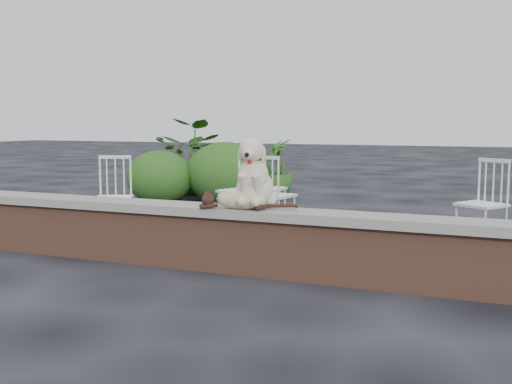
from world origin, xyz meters
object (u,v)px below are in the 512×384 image
at_px(potted_plant_b, 277,168).
at_px(dog, 255,172).
at_px(chair_a, 113,197).
at_px(chair_e, 268,187).
at_px(chair_c, 274,194).
at_px(potted_plant_a, 193,157).
at_px(chair_b, 238,190).
at_px(cat, 240,199).
at_px(chair_d, 482,203).

bearing_deg(potted_plant_b, dog, -71.47).
relative_size(chair_a, chair_e, 1.00).
xyz_separation_m(chair_c, potted_plant_a, (-2.76, 3.03, 0.23)).
xyz_separation_m(chair_e, potted_plant_a, (-2.42, 2.37, 0.23)).
xyz_separation_m(chair_b, chair_a, (-1.05, -1.22, 0.00)).
height_order(chair_c, potted_plant_b, potted_plant_b).
distance_m(dog, chair_b, 2.44).
distance_m(chair_c, chair_a, 1.89).
distance_m(cat, potted_plant_b, 5.54).
height_order(chair_d, chair_e, same).
height_order(chair_a, potted_plant_b, potted_plant_b).
bearing_deg(chair_e, potted_plant_a, 45.34).
bearing_deg(dog, chair_b, 108.02).
xyz_separation_m(chair_b, potted_plant_b, (-0.60, 3.01, 0.05)).
xyz_separation_m(cat, chair_d, (1.89, 2.11, -0.20)).
height_order(chair_c, chair_e, same).
bearing_deg(chair_d, chair_b, -149.72).
xyz_separation_m(cat, chair_a, (-2.09, 1.05, -0.20)).
bearing_deg(cat, chair_d, 38.28).
relative_size(chair_b, potted_plant_a, 0.68).
height_order(chair_c, potted_plant_a, potted_plant_a).
relative_size(dog, chair_d, 0.67).
distance_m(chair_b, chair_e, 0.46).
bearing_deg(chair_c, chair_b, -13.25).
distance_m(cat, chair_d, 2.84).
relative_size(chair_c, chair_d, 1.00).
bearing_deg(dog, chair_e, 99.37).
height_order(chair_b, chair_a, same).
relative_size(chair_e, potted_plant_a, 0.68).
bearing_deg(cat, chair_a, 143.48).
xyz_separation_m(dog, cat, (-0.08, -0.15, -0.23)).
bearing_deg(potted_plant_a, chair_b, -51.84).
xyz_separation_m(chair_b, chair_e, (0.25, 0.39, 0.00)).
bearing_deg(chair_d, cat, -98.43).
distance_m(cat, chair_e, 2.78).
distance_m(chair_a, chair_d, 4.12).
bearing_deg(chair_d, chair_a, -131.63).
bearing_deg(potted_plant_b, chair_d, -41.96).
height_order(potted_plant_a, potted_plant_b, potted_plant_a).
height_order(dog, chair_d, dog).
bearing_deg(chair_c, chair_a, 41.53).
height_order(chair_b, potted_plant_a, potted_plant_a).
bearing_deg(chair_b, chair_c, -3.44).
bearing_deg(potted_plant_a, chair_e, -44.50).
height_order(chair_b, potted_plant_b, potted_plant_b).
height_order(cat, chair_d, chair_d).
bearing_deg(chair_c, chair_e, -51.18).
xyz_separation_m(chair_a, potted_plant_a, (-1.12, 3.98, 0.23)).
xyz_separation_m(cat, potted_plant_b, (-1.64, 5.29, -0.15)).
bearing_deg(chair_d, chair_e, -158.08).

